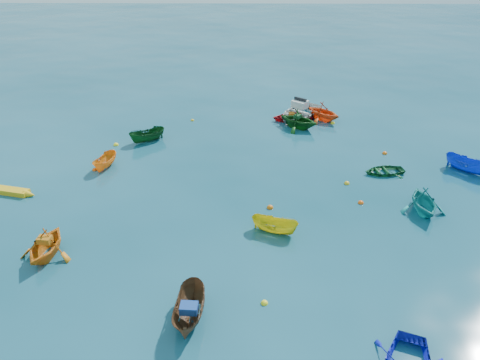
{
  "coord_description": "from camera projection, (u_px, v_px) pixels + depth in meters",
  "views": [
    {
      "loc": [
        0.34,
        -20.85,
        14.76
      ],
      "look_at": [
        0.0,
        5.0,
        0.4
      ],
      "focal_mm": 35.0,
      "sensor_mm": 36.0,
      "label": 1
    }
  ],
  "objects": [
    {
      "name": "dinghy_red_ne",
      "position": [
        293.0,
        120.0,
        39.55
      ],
      "size": [
        3.76,
        2.92,
        0.72
      ],
      "primitive_type": "imported",
      "rotation": [
        0.0,
        0.0,
        -1.43
      ],
      "color": "#A70D13",
      "rests_on": "ground"
    },
    {
      "name": "buoy_or_d",
      "position": [
        361.0,
        203.0,
        27.9
      ],
      "size": [
        0.35,
        0.35,
        0.35
      ],
      "primitive_type": "sphere",
      "color": "#FF5A0D",
      "rests_on": "ground"
    },
    {
      "name": "motorboat_white",
      "position": [
        299.0,
        117.0,
        40.07
      ],
      "size": [
        5.99,
        6.26,
        1.66
      ],
      "primitive_type": "imported",
      "rotation": [
        0.0,
        0.0,
        -0.65
      ],
      "color": "silver",
      "rests_on": "ground"
    },
    {
      "name": "buoy_ye_c",
      "position": [
        347.0,
        184.0,
        29.96
      ],
      "size": [
        0.36,
        0.36,
        0.36
      ],
      "primitive_type": "sphere",
      "color": "gold",
      "rests_on": "ground"
    },
    {
      "name": "dinghy_green_e",
      "position": [
        384.0,
        173.0,
        31.23
      ],
      "size": [
        2.93,
        2.3,
        0.55
      ],
      "primitive_type": "imported",
      "rotation": [
        0.0,
        0.0,
        -1.41
      ],
      "color": "#135228",
      "rests_on": "ground"
    },
    {
      "name": "sampan_blue_far",
      "position": [
        466.0,
        171.0,
        31.46
      ],
      "size": [
        2.96,
        2.91,
        1.17
      ],
      "primitive_type": "imported",
      "rotation": [
        0.0,
        0.0,
        0.8
      ],
      "color": "#0F35C5",
      "rests_on": "ground"
    },
    {
      "name": "buoy_ye_d",
      "position": [
        192.0,
        121.0,
        39.43
      ],
      "size": [
        0.29,
        0.29,
        0.29
      ],
      "primitive_type": "sphere",
      "color": "yellow",
      "rests_on": "ground"
    },
    {
      "name": "sampan_yellow_mid",
      "position": [
        274.0,
        232.0,
        25.32
      ],
      "size": [
        2.79,
        1.83,
        1.01
      ],
      "primitive_type": "imported",
      "rotation": [
        0.0,
        0.0,
        1.21
      ],
      "color": "gold",
      "rests_on": "ground"
    },
    {
      "name": "tarp_green_b",
      "position": [
        298.0,
        116.0,
        37.6
      ],
      "size": [
        0.69,
        0.73,
        0.28
      ],
      "primitive_type": "cube",
      "rotation": [
        0.0,
        0.0,
        1.0
      ],
      "color": "#10421C",
      "rests_on": "dinghy_green_n"
    },
    {
      "name": "sampan_green_far",
      "position": [
        148.0,
        141.0,
        35.72
      ],
      "size": [
        2.97,
        2.49,
        1.11
      ],
      "primitive_type": "imported",
      "rotation": [
        0.0,
        0.0,
        -0.98
      ],
      "color": "#0F4319",
      "rests_on": "ground"
    },
    {
      "name": "buoy_ye_a",
      "position": [
        264.0,
        303.0,
        20.59
      ],
      "size": [
        0.32,
        0.32,
        0.32
      ],
      "primitive_type": "sphere",
      "color": "yellow",
      "rests_on": "ground"
    },
    {
      "name": "ground",
      "position": [
        239.0,
        231.0,
        25.4
      ],
      "size": [
        160.0,
        160.0,
        0.0
      ],
      "primitive_type": "plane",
      "color": "#0A3D4D",
      "rests_on": "ground"
    },
    {
      "name": "dinghy_cyan_se",
      "position": [
        422.0,
        211.0,
        27.12
      ],
      "size": [
        2.61,
        3.02,
        1.57
      ],
      "primitive_type": "imported",
      "rotation": [
        0.0,
        0.0,
        -0.01
      ],
      "color": "teal",
      "rests_on": "ground"
    },
    {
      "name": "sampan_orange_n",
      "position": [
        106.0,
        167.0,
        31.94
      ],
      "size": [
        1.55,
        2.72,
        0.99
      ],
      "primitive_type": "imported",
      "rotation": [
        0.0,
        0.0,
        -0.24
      ],
      "color": "orange",
      "rests_on": "ground"
    },
    {
      "name": "buoy_or_c",
      "position": [
        95.0,
        170.0,
        31.6
      ],
      "size": [
        0.32,
        0.32,
        0.32
      ],
      "primitive_type": "sphere",
      "color": "#D8580B",
      "rests_on": "ground"
    },
    {
      "name": "buoy_ye_b",
      "position": [
        116.0,
        145.0,
        35.1
      ],
      "size": [
        0.39,
        0.39,
        0.39
      ],
      "primitive_type": "sphere",
      "color": "yellow",
      "rests_on": "ground"
    },
    {
      "name": "tarp_blue_a",
      "position": [
        189.0,
        308.0,
        19.24
      ],
      "size": [
        0.76,
        0.59,
        0.35
      ],
      "primitive_type": "cube",
      "rotation": [
        0.0,
        0.0,
        -0.06
      ],
      "color": "navy",
      "rests_on": "sampan_brown_mid"
    },
    {
      "name": "sampan_brown_mid",
      "position": [
        191.0,
        320.0,
        19.76
      ],
      "size": [
        1.4,
        3.3,
        1.25
      ],
      "primitive_type": "imported",
      "rotation": [
        0.0,
        0.0,
        -0.06
      ],
      "color": "brown",
      "rests_on": "ground"
    },
    {
      "name": "buoy_or_e",
      "position": [
        385.0,
        154.0,
        33.82
      ],
      "size": [
        0.35,
        0.35,
        0.35
      ],
      "primitive_type": "sphere",
      "color": "orange",
      "rests_on": "ground"
    },
    {
      "name": "dinghy_green_n",
      "position": [
        298.0,
        128.0,
        38.03
      ],
      "size": [
        4.19,
        4.05,
        1.69
      ],
      "primitive_type": "imported",
      "rotation": [
        0.0,
        0.0,
        1.0
      ],
      "color": "#104713",
      "rests_on": "ground"
    },
    {
      "name": "kayak_yellow",
      "position": [
        3.0,
        192.0,
        29.01
      ],
      "size": [
        4.28,
        1.58,
        0.43
      ],
      "primitive_type": null,
      "rotation": [
        0.0,
        0.0,
        1.34
      ],
      "color": "gold",
      "rests_on": "ground"
    },
    {
      "name": "dinghy_orange_w",
      "position": [
        48.0,
        256.0,
        23.52
      ],
      "size": [
        2.9,
        3.28,
        1.6
      ],
      "primitive_type": "imported",
      "rotation": [
        0.0,
        0.0,
        -0.09
      ],
      "color": "orange",
      "rests_on": "ground"
    },
    {
      "name": "buoy_or_b",
      "position": [
        270.0,
        208.0,
        27.43
      ],
      "size": [
        0.39,
        0.39,
        0.39
      ],
      "primitive_type": "sphere",
      "color": "#CF5E0B",
      "rests_on": "ground"
    },
    {
      "name": "buoy_ye_e",
      "position": [
        333.0,
        124.0,
        38.87
      ],
      "size": [
        0.36,
        0.36,
        0.36
      ],
      "primitive_type": "sphere",
      "color": "yellow",
      "rests_on": "ground"
    },
    {
      "name": "tarp_orange_a",
      "position": [
        45.0,
        240.0,
        23.1
      ],
      "size": [
        0.7,
        0.56,
        0.32
      ],
      "primitive_type": "cube",
      "rotation": [
        0.0,
        0.0,
        -0.09
      ],
      "color": "#B56412",
      "rests_on": "dinghy_orange_w"
    },
    {
      "name": "tarp_orange_b",
      "position": [
        292.0,
        114.0,
        39.3
      ],
      "size": [
        0.53,
        0.65,
        0.29
      ],
      "primitive_type": "cube",
      "rotation": [
        0.0,
        0.0,
        -1.43
      ],
      "color": "orange",
      "rests_on": "dinghy_red_ne"
    },
    {
      "name": "dinghy_orange_far",
      "position": [
        322.0,
        120.0,
        39.58
      ],
      "size": [
        4.13,
        4.13,
        1.65
      ],
      "primitive_type": "imported",
      "rotation": [
        0.0,
        0.0,
        0.79
      ],
      "color": "#ED4F16",
      "rests_on": "ground"
    }
  ]
}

